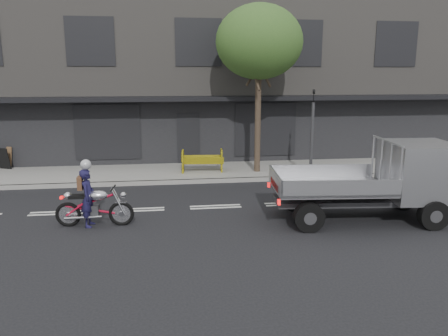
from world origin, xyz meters
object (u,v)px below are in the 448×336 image
(motorcycle, at_px, (94,206))
(rider, at_px, (88,198))
(construction_barrier, at_px, (203,162))
(sandwich_board, at_px, (3,159))
(flatbed_ute, at_px, (403,174))
(street_tree, at_px, (259,42))
(traffic_light_pole, at_px, (312,137))

(motorcycle, bearing_deg, rider, -175.76)
(construction_barrier, relative_size, sandwich_board, 1.86)
(sandwich_board, bearing_deg, flatbed_ute, -6.91)
(motorcycle, distance_m, construction_barrier, 6.42)
(flatbed_ute, distance_m, sandwich_board, 15.53)
(construction_barrier, height_order, sandwich_board, construction_barrier)
(street_tree, relative_size, sandwich_board, 7.39)
(street_tree, relative_size, flatbed_ute, 1.31)
(construction_barrier, distance_m, sandwich_board, 8.45)
(traffic_light_pole, xyz_separation_m, rider, (-7.83, -4.63, -0.85))
(motorcycle, relative_size, sandwich_board, 2.34)
(sandwich_board, bearing_deg, traffic_light_pole, 11.45)
(rider, relative_size, sandwich_board, 1.75)
(street_tree, height_order, flatbed_ute, street_tree)
(motorcycle, bearing_deg, traffic_light_pole, 35.34)
(flatbed_ute, bearing_deg, rider, -178.89)
(motorcycle, bearing_deg, flatbed_ute, 0.55)
(rider, xyz_separation_m, sandwich_board, (-4.67, 7.25, -0.19))
(traffic_light_pole, relative_size, flatbed_ute, 0.68)
(motorcycle, distance_m, sandwich_board, 8.70)
(sandwich_board, bearing_deg, motorcycle, -33.09)
(motorcycle, height_order, rider, rider)
(motorcycle, xyz_separation_m, flatbed_ute, (8.59, -0.56, 0.76))
(street_tree, bearing_deg, sandwich_board, 170.43)
(traffic_light_pole, distance_m, motorcycle, 9.03)
(street_tree, distance_m, motorcycle, 9.19)
(street_tree, height_order, sandwich_board, street_tree)
(rider, bearing_deg, traffic_light_pole, -55.15)
(traffic_light_pole, height_order, construction_barrier, traffic_light_pole)
(rider, bearing_deg, construction_barrier, -29.18)
(motorcycle, distance_m, flatbed_ute, 8.64)
(traffic_light_pole, relative_size, construction_barrier, 2.07)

